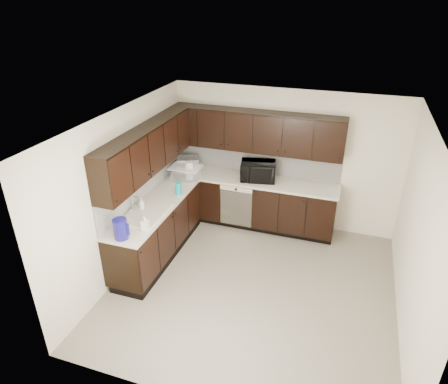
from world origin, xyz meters
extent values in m
plane|color=gray|center=(0.00, 0.00, 0.00)|extent=(4.00, 4.00, 0.00)
plane|color=white|center=(0.00, 0.00, 2.50)|extent=(4.00, 4.00, 0.00)
cube|color=silver|center=(0.00, 2.00, 1.25)|extent=(4.00, 0.02, 2.50)
cube|color=silver|center=(-2.00, 0.00, 1.25)|extent=(0.02, 4.00, 2.50)
cube|color=silver|center=(2.00, 0.00, 1.25)|extent=(0.02, 4.00, 2.50)
cube|color=silver|center=(0.00, -2.00, 1.25)|extent=(4.00, 0.02, 2.50)
cube|color=black|center=(-0.50, 1.70, 0.45)|extent=(3.00, 0.60, 0.90)
cube|color=black|center=(-1.70, 0.30, 0.45)|extent=(0.60, 2.20, 0.90)
cube|color=black|center=(-0.50, 1.73, 0.05)|extent=(3.00, 0.54, 0.10)
cube|color=black|center=(-1.67, 0.30, 0.05)|extent=(0.54, 2.20, 0.10)
cube|color=beige|center=(-0.50, 1.70, 0.92)|extent=(3.03, 0.63, 0.04)
cube|color=beige|center=(-1.70, 0.30, 0.92)|extent=(0.63, 2.23, 0.04)
cube|color=silver|center=(-0.50, 1.99, 1.18)|extent=(3.00, 0.02, 0.48)
cube|color=silver|center=(-1.99, 0.60, 1.18)|extent=(0.02, 2.80, 0.48)
cube|color=black|center=(-0.50, 1.83, 1.77)|extent=(3.00, 0.33, 0.70)
cube|color=black|center=(-1.83, 0.43, 1.77)|extent=(0.33, 2.47, 0.70)
cube|color=beige|center=(-0.70, 1.41, 0.50)|extent=(0.58, 0.02, 0.78)
cube|color=beige|center=(-0.70, 1.40, 0.84)|extent=(0.58, 0.03, 0.08)
cylinder|color=black|center=(-0.70, 1.39, 0.84)|extent=(0.04, 0.02, 0.04)
cube|color=beige|center=(-1.68, 0.00, 0.95)|extent=(0.54, 0.82, 0.03)
cube|color=beige|center=(-1.68, -0.20, 0.86)|extent=(0.42, 0.34, 0.16)
cube|color=beige|center=(-1.68, 0.20, 0.86)|extent=(0.42, 0.34, 0.16)
cylinder|color=silver|center=(-1.90, 0.00, 1.07)|extent=(0.03, 0.03, 0.26)
cylinder|color=silver|center=(-1.85, 0.00, 1.19)|extent=(0.14, 0.02, 0.02)
cylinder|color=#B2B2B7|center=(-1.68, -0.20, 0.89)|extent=(0.20, 0.20, 0.10)
imported|color=black|center=(-0.39, 1.68, 1.11)|extent=(0.67, 0.52, 0.33)
imported|color=gray|center=(-1.48, -0.40, 1.05)|extent=(0.11, 0.11, 0.22)
imported|color=gray|center=(-1.79, 0.08, 1.05)|extent=(0.10, 0.10, 0.21)
cube|color=silver|center=(-1.73, 1.69, 1.06)|extent=(0.48, 0.43, 0.25)
cube|color=silver|center=(-1.62, 1.35, 1.04)|extent=(0.63, 0.56, 0.20)
cylinder|color=navy|center=(-1.67, -0.70, 1.08)|extent=(0.19, 0.19, 0.29)
cylinder|color=#0D9399|center=(-1.48, 0.72, 1.04)|extent=(0.11, 0.11, 0.21)
cylinder|color=silver|center=(-1.55, 1.35, 1.10)|extent=(0.17, 0.17, 0.32)
camera|label=1|loc=(1.07, -4.54, 3.93)|focal=32.00mm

